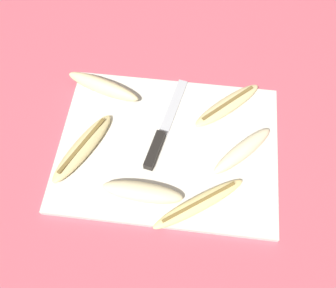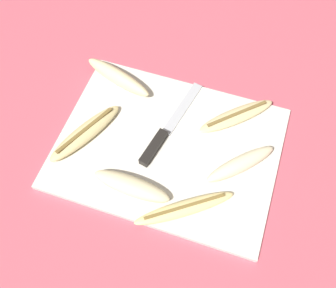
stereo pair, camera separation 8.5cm
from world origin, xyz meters
name	(u,v)px [view 1 (the left image)]	position (x,y,z in m)	size (l,w,h in m)	color
ground_plane	(168,149)	(0.00, 0.00, 0.00)	(4.00, 4.00, 0.00)	#C65160
cutting_board	(168,148)	(0.00, 0.00, 0.01)	(0.48, 0.36, 0.01)	silver
knife	(159,139)	(-0.02, 0.01, 0.02)	(0.07, 0.25, 0.02)	black
banana_bright_far	(243,152)	(0.16, 0.00, 0.03)	(0.14, 0.14, 0.03)	beige
banana_spotted_left	(83,148)	(-0.18, -0.03, 0.02)	(0.12, 0.19, 0.02)	#DBC684
banana_mellow_near	(227,105)	(0.12, 0.12, 0.02)	(0.16, 0.16, 0.02)	beige
banana_golden_short	(199,204)	(0.08, -0.13, 0.02)	(0.19, 0.15, 0.02)	#EDD689
banana_soft_right	(103,86)	(-0.17, 0.13, 0.03)	(0.18, 0.09, 0.04)	beige
banana_cream_curved	(142,192)	(-0.04, -0.12, 0.03)	(0.17, 0.05, 0.03)	beige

